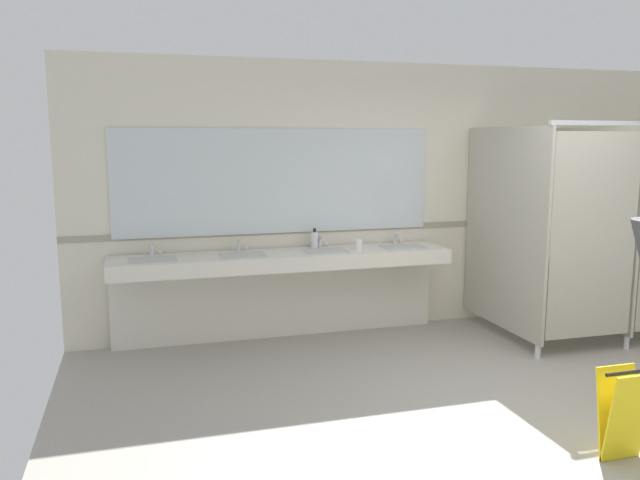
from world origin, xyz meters
TOP-DOWN VIEW (x-y plane):
  - ground_plane at (0.00, 0.00)m, footprint 7.46×5.58m
  - wall_back at (0.00, 2.55)m, footprint 7.46×0.12m
  - wall_back_tile_band at (0.00, 2.49)m, footprint 7.46×0.01m
  - vanity_counter at (-1.70, 2.28)m, footprint 3.22×0.55m
  - mirror_panel at (-1.70, 2.48)m, footprint 3.12×0.02m
  - soap_dispenser at (-1.36, 2.36)m, footprint 0.07×0.07m
  - paper_cup at (-0.97, 2.15)m, footprint 0.07×0.07m
  - wet_floor_sign at (-0.23, -0.58)m, footprint 0.28×0.19m

SIDE VIEW (x-z plane):
  - ground_plane at x=0.00m, z-range -0.10..0.00m
  - wet_floor_sign at x=-0.23m, z-range 0.01..0.58m
  - vanity_counter at x=-1.70m, z-range 0.15..1.15m
  - paper_cup at x=-0.97m, z-range 0.89..0.98m
  - soap_dispenser at x=-1.36m, z-range 0.87..1.07m
  - wall_back_tile_band at x=0.00m, z-range 1.02..1.08m
  - wall_back at x=0.00m, z-range 0.00..2.71m
  - mirror_panel at x=-1.70m, z-range 1.04..2.05m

